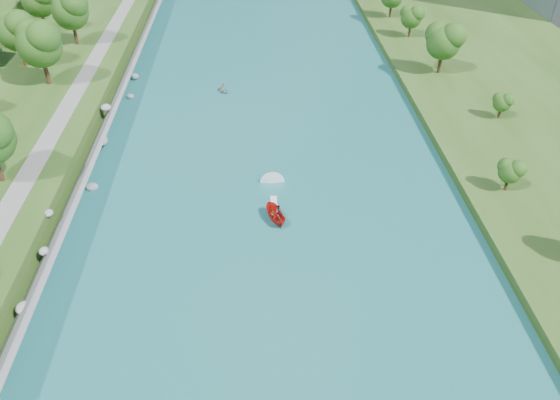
{
  "coord_description": "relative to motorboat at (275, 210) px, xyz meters",
  "views": [
    {
      "loc": [
        -1.26,
        -45.08,
        44.94
      ],
      "look_at": [
        1.8,
        12.74,
        2.5
      ],
      "focal_mm": 35.0,
      "sensor_mm": 36.0,
      "label": 1
    }
  ],
  "objects": [
    {
      "name": "riprap_bank",
      "position": [
        -26.94,
        6.25,
        0.88
      ],
      "size": [
        4.75,
        236.0,
        4.33
      ],
      "color": "slate",
      "rests_on": "ground"
    },
    {
      "name": "raft",
      "position": [
        -8.11,
        38.91,
        -0.43
      ],
      "size": [
        3.27,
        3.5,
        1.63
      ],
      "rotation": [
        0.0,
        0.0,
        0.58
      ],
      "color": "gray",
      "rests_on": "river_water"
    },
    {
      "name": "river_water",
      "position": [
        -1.11,
        7.35,
        -0.84
      ],
      "size": [
        55.0,
        240.0,
        0.1
      ],
      "primitive_type": "cube",
      "color": "#1B6866",
      "rests_on": "ground"
    },
    {
      "name": "motorboat",
      "position": [
        0.0,
        0.0,
        0.0
      ],
      "size": [
        3.6,
        19.28,
        2.09
      ],
      "rotation": [
        0.0,
        0.0,
        3.48
      ],
      "color": "#B6150E",
      "rests_on": "river_water"
    },
    {
      "name": "riverside_path",
      "position": [
        -33.61,
        7.35,
        2.66
      ],
      "size": [
        3.0,
        200.0,
        0.1
      ],
      "primitive_type": "cube",
      "color": "gray",
      "rests_on": "berm_west"
    },
    {
      "name": "ground",
      "position": [
        -1.11,
        -12.65,
        -0.89
      ],
      "size": [
        260.0,
        260.0,
        0.0
      ],
      "primitive_type": "plane",
      "color": "#2D5119",
      "rests_on": "ground"
    },
    {
      "name": "trees_east",
      "position": [
        34.57,
        36.21,
        5.32
      ],
      "size": [
        16.96,
        131.42,
        11.78
      ],
      "color": "#2E5416",
      "rests_on": "berm_east"
    }
  ]
}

